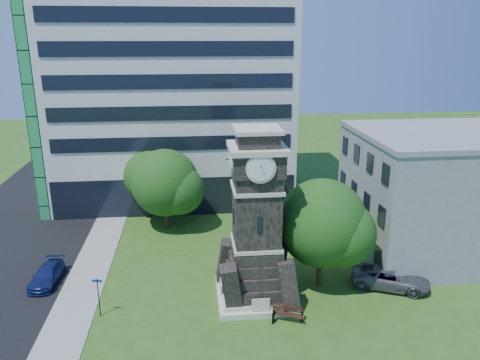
{
  "coord_description": "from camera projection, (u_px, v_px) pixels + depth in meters",
  "views": [
    {
      "loc": [
        -1.18,
        -27.01,
        17.87
      ],
      "look_at": [
        2.36,
        6.43,
        7.38
      ],
      "focal_mm": 35.0,
      "sensor_mm": 36.0,
      "label": 1
    }
  ],
  "objects": [
    {
      "name": "car_street_north",
      "position": [
        47.0,
        275.0,
        35.01
      ],
      "size": [
        2.02,
        4.45,
        1.26
      ],
      "primitive_type": "imported",
      "rotation": [
        0.0,
        0.0,
        -0.06
      ],
      "color": "navy",
      "rests_on": "ground"
    },
    {
      "name": "park_bench",
      "position": [
        288.0,
        313.0,
        30.38
      ],
      "size": [
        2.02,
        0.54,
        1.05
      ],
      "rotation": [
        0.0,
        0.0,
        -0.42
      ],
      "color": "black",
      "rests_on": "ground"
    },
    {
      "name": "office_low",
      "position": [
        447.0,
        193.0,
        39.13
      ],
      "size": [
        15.2,
        12.2,
        10.4
      ],
      "color": "gray",
      "rests_on": "ground"
    },
    {
      "name": "office_tall",
      "position": [
        171.0,
        69.0,
        51.06
      ],
      "size": [
        26.2,
        15.11,
        28.6
      ],
      "color": "silver",
      "rests_on": "ground"
    },
    {
      "name": "clock_tower",
      "position": [
        256.0,
        229.0,
        31.71
      ],
      "size": [
        5.4,
        5.4,
        12.22
      ],
      "color": "beige",
      "rests_on": "ground"
    },
    {
      "name": "street_sign",
      "position": [
        98.0,
        293.0,
        30.54
      ],
      "size": [
        0.66,
        0.07,
        2.77
      ],
      "rotation": [
        0.0,
        0.0,
        -0.19
      ],
      "color": "black",
      "rests_on": "ground"
    },
    {
      "name": "sidewalk",
      "position": [
        84.0,
        285.0,
        34.86
      ],
      "size": [
        3.0,
        70.0,
        0.06
      ],
      "primitive_type": "cube",
      "color": "gray",
      "rests_on": "ground"
    },
    {
      "name": "tree_nc",
      "position": [
        166.0,
        184.0,
        43.86
      ],
      "size": [
        6.99,
        6.36,
        7.77
      ],
      "rotation": [
        0.0,
        0.0,
        0.39
      ],
      "color": "#332114",
      "rests_on": "ground"
    },
    {
      "name": "tree_nw",
      "position": [
        152.0,
        177.0,
        47.22
      ],
      "size": [
        6.0,
        5.45,
        6.98
      ],
      "rotation": [
        0.0,
        0.0,
        0.23
      ],
      "color": "#332114",
      "rests_on": "ground"
    },
    {
      "name": "tree_east",
      "position": [
        323.0,
        225.0,
        33.53
      ],
      "size": [
        7.07,
        6.42,
        8.19
      ],
      "rotation": [
        0.0,
        0.0,
        0.22
      ],
      "color": "#332114",
      "rests_on": "ground"
    },
    {
      "name": "car_east_lot",
      "position": [
        390.0,
        278.0,
        34.35
      ],
      "size": [
        6.15,
        4.53,
        1.55
      ],
      "primitive_type": "imported",
      "rotation": [
        0.0,
        0.0,
        1.17
      ],
      "color": "#57585D",
      "rests_on": "ground"
    },
    {
      "name": "ground",
      "position": [
        215.0,
        316.0,
        31.08
      ],
      "size": [
        160.0,
        160.0,
        0.0
      ],
      "primitive_type": "plane",
      "color": "#315317",
      "rests_on": "ground"
    },
    {
      "name": "tree_ne",
      "position": [
        260.0,
        180.0,
        47.67
      ],
      "size": [
        4.99,
        4.53,
        6.08
      ],
      "rotation": [
        0.0,
        0.0,
        0.17
      ],
      "color": "#332114",
      "rests_on": "ground"
    }
  ]
}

